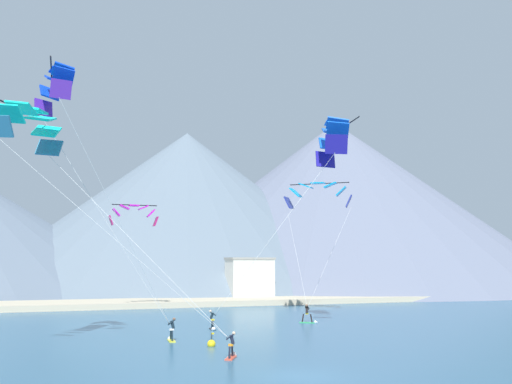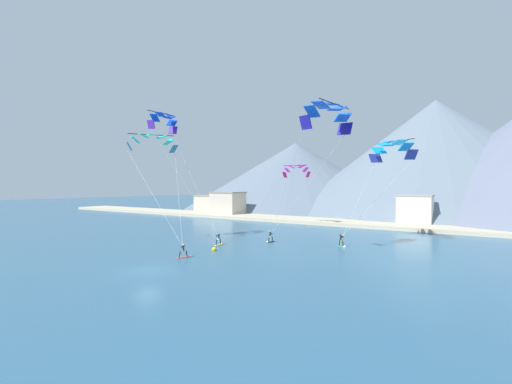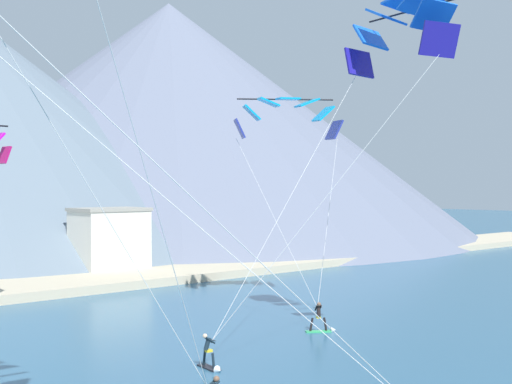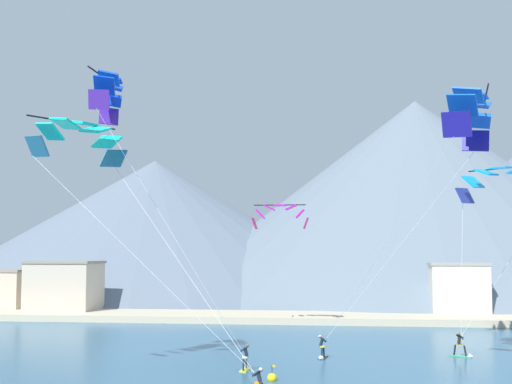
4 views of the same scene
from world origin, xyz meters
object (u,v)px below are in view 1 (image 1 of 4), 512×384
object	(u,v)px
race_marker_buoy	(211,344)
parafoil_kite_near_trail	(318,192)
kitesurfer_near_trail	(309,317)
parafoil_kite_far_left	(30,123)
parafoil_kite_near_lead	(333,138)
parafoil_kite_mid_center	(57,86)
kitesurfer_near_lead	(213,324)
kitesurfer_mid_center	(171,334)
parafoil_kite_distant_high_outer	(134,212)
kitesurfer_far_left	(232,350)

from	to	relation	value
race_marker_buoy	parafoil_kite_near_trail	bearing A→B (deg)	47.77
kitesurfer_near_trail	parafoil_kite_near_trail	size ratio (longest dim) A/B	0.14
race_marker_buoy	parafoil_kite_far_left	bearing A→B (deg)	177.42
parafoil_kite_near_lead	parafoil_kite_near_trail	xyz separation A→B (m)	(4.50, 12.59, -3.11)
parafoil_kite_near_trail	parafoil_kite_mid_center	world-z (taller)	parafoil_kite_mid_center
parafoil_kite_near_lead	kitesurfer_near_lead	bearing A→B (deg)	162.57
kitesurfer_mid_center	race_marker_buoy	world-z (taller)	kitesurfer_mid_center
parafoil_kite_far_left	parafoil_kite_distant_high_outer	world-z (taller)	parafoil_kite_far_left
kitesurfer_far_left	parafoil_kite_distant_high_outer	bearing A→B (deg)	93.84
parafoil_kite_near_lead	kitesurfer_mid_center	bearing A→B (deg)	-170.39
parafoil_kite_near_trail	parafoil_kite_far_left	size ratio (longest dim) A/B	0.91
kitesurfer_far_left	race_marker_buoy	world-z (taller)	kitesurfer_far_left
parafoil_kite_near_trail	kitesurfer_far_left	bearing A→B (deg)	-125.75
kitesurfer_near_trail	kitesurfer_mid_center	size ratio (longest dim) A/B	1.01
kitesurfer_near_lead	parafoil_kite_far_left	distance (m)	21.80
kitesurfer_near_lead	kitesurfer_far_left	size ratio (longest dim) A/B	1.03
kitesurfer_far_left	parafoil_kite_near_trail	xyz separation A→B (m)	(16.85, 23.41, 12.81)
kitesurfer_near_trail	parafoil_kite_distant_high_outer	distance (m)	23.43
parafoil_kite_far_left	race_marker_buoy	world-z (taller)	parafoil_kite_far_left
parafoil_kite_near_lead	parafoil_kite_distant_high_outer	world-z (taller)	parafoil_kite_near_lead
kitesurfer_near_lead	parafoil_kite_distant_high_outer	world-z (taller)	parafoil_kite_distant_high_outer
kitesurfer_near_trail	kitesurfer_far_left	bearing A→B (deg)	-127.37
parafoil_kite_far_left	parafoil_kite_near_trail	bearing A→B (deg)	32.02
kitesurfer_near_trail	parafoil_kite_near_trail	xyz separation A→B (m)	(4.58, 7.33, 12.69)
kitesurfer_far_left	parafoil_kite_near_trail	distance (m)	31.56
kitesurfer_near_trail	parafoil_kite_near_trail	distance (m)	15.36
parafoil_kite_mid_center	parafoil_kite_near_trail	bearing A→B (deg)	32.13
parafoil_kite_mid_center	race_marker_buoy	bearing A→B (deg)	-7.61
kitesurfer_near_trail	parafoil_kite_distant_high_outer	size ratio (longest dim) A/B	0.33
kitesurfer_mid_center	parafoil_kite_near_lead	size ratio (longest dim) A/B	0.11
kitesurfer_mid_center	parafoil_kite_mid_center	distance (m)	18.90
race_marker_buoy	kitesurfer_mid_center	bearing A→B (deg)	119.94
kitesurfer_near_lead	kitesurfer_mid_center	size ratio (longest dim) A/B	1.01
kitesurfer_near_lead	parafoil_kite_far_left	bearing A→B (deg)	-149.48
kitesurfer_mid_center	parafoil_kite_far_left	world-z (taller)	parafoil_kite_far_left
kitesurfer_near_trail	parafoil_kite_far_left	world-z (taller)	parafoil_kite_far_left
parafoil_kite_distant_high_outer	race_marker_buoy	world-z (taller)	parafoil_kite_distant_high_outer
parafoil_kite_near_trail	race_marker_buoy	size ratio (longest dim) A/B	12.75
parafoil_kite_mid_center	parafoil_kite_far_left	xyz separation A→B (m)	(-1.50, -0.86, -2.87)
kitesurfer_near_lead	parafoil_kite_near_lead	size ratio (longest dim) A/B	0.11
parafoil_kite_near_trail	parafoil_kite_distant_high_outer	world-z (taller)	parafoil_kite_near_trail
parafoil_kite_near_trail	parafoil_kite_distant_high_outer	xyz separation A→B (m)	(-18.95, 7.86, -2.13)
kitesurfer_far_left	parafoil_kite_near_trail	world-z (taller)	parafoil_kite_near_trail
kitesurfer_mid_center	parafoil_kite_distant_high_outer	bearing A→B (deg)	90.24
parafoil_kite_near_lead	parafoil_kite_far_left	size ratio (longest dim) A/B	1.16
kitesurfer_near_trail	kitesurfer_far_left	world-z (taller)	kitesurfer_near_trail
kitesurfer_mid_center	parafoil_kite_near_lead	distance (m)	21.53
parafoil_kite_near_lead	parafoil_kite_far_left	xyz separation A→B (m)	(-24.30, -5.42, -1.94)
kitesurfer_mid_center	parafoil_kite_distant_high_outer	size ratio (longest dim) A/B	0.32
kitesurfer_far_left	parafoil_kite_distant_high_outer	size ratio (longest dim) A/B	0.32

